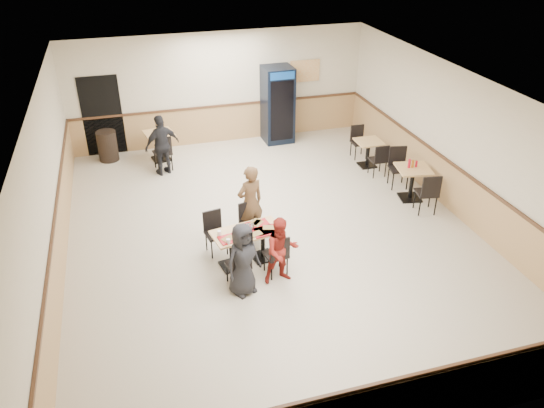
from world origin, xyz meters
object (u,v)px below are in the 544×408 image
object	(u,v)px
diner_man_opposite	(250,203)
lone_diner	(162,145)
trash_bin	(108,146)
side_table_near	(412,178)
back_table	(160,142)
diner_woman_right	(282,251)
side_table_far	(368,149)
main_table	(247,242)
diner_woman_left	(243,259)
pepsi_cooler	(278,105)

from	to	relation	value
diner_man_opposite	lone_diner	bearing A→B (deg)	-86.55
diner_man_opposite	trash_bin	xyz separation A→B (m)	(-2.64, 4.56, -0.38)
side_table_near	trash_bin	distance (m)	7.64
diner_man_opposite	side_table_near	size ratio (longest dim) A/B	1.87
back_table	trash_bin	world-z (taller)	trash_bin
diner_woman_right	back_table	xyz separation A→B (m)	(-1.50, 5.74, -0.13)
side_table_far	diner_man_opposite	bearing A→B (deg)	-147.10
main_table	trash_bin	bearing A→B (deg)	104.19
side_table_near	back_table	world-z (taller)	side_table_near
diner_woman_left	trash_bin	distance (m)	6.56
diner_woman_right	side_table_near	bearing A→B (deg)	26.17
side_table_near	side_table_far	bearing A→B (deg)	96.02
pepsi_cooler	diner_man_opposite	bearing A→B (deg)	-113.95
pepsi_cooler	side_table_near	bearing A→B (deg)	-66.16
main_table	trash_bin	size ratio (longest dim) A/B	1.72
diner_woman_right	side_table_far	xyz separation A→B (m)	(3.48, 3.89, -0.18)
diner_woman_left	trash_bin	bearing A→B (deg)	84.62
diner_woman_right	lone_diner	bearing A→B (deg)	104.18
lone_diner	pepsi_cooler	bearing A→B (deg)	179.26
side_table_near	trash_bin	world-z (taller)	trash_bin
main_table	back_table	distance (m)	5.15
diner_woman_left	diner_man_opposite	size ratio (longest dim) A/B	0.86
diner_man_opposite	side_table_far	xyz separation A→B (m)	(3.65, 2.36, -0.32)
side_table_far	pepsi_cooler	distance (m)	2.88
lone_diner	side_table_far	distance (m)	5.09
lone_diner	diner_man_opposite	bearing A→B (deg)	90.19
diner_woman_left	side_table_far	xyz separation A→B (m)	(4.19, 4.00, -0.22)
back_table	trash_bin	bearing A→B (deg)	164.97
diner_man_opposite	pepsi_cooler	distance (m)	5.01
main_table	diner_man_opposite	distance (m)	0.93
main_table	lone_diner	bearing A→B (deg)	94.72
diner_woman_right	side_table_near	size ratio (longest dim) A/B	1.52
side_table_near	diner_woman_right	bearing A→B (deg)	-150.96
diner_woman_left	side_table_near	world-z (taller)	diner_woman_left
diner_woman_right	diner_man_opposite	world-z (taller)	diner_man_opposite
main_table	diner_woman_right	size ratio (longest dim) A/B	1.07
diner_woman_left	diner_man_opposite	world-z (taller)	diner_man_opposite
main_table	side_table_far	world-z (taller)	side_table_far
side_table_far	trash_bin	bearing A→B (deg)	160.69
main_table	diner_woman_right	distance (m)	0.85
back_table	lone_diner	bearing A→B (deg)	-90.00
diner_woman_left	side_table_near	distance (m)	4.90
side_table_far	trash_bin	distance (m)	6.66
diner_woman_left	diner_woman_right	world-z (taller)	diner_woman_left
diner_man_opposite	trash_bin	bearing A→B (deg)	-78.16
main_table	side_table_far	distance (m)	5.05
lone_diner	trash_bin	size ratio (longest dim) A/B	1.92
diner_woman_left	diner_man_opposite	distance (m)	1.74
pepsi_cooler	side_table_far	bearing A→B (deg)	-53.89
lone_diner	pepsi_cooler	size ratio (longest dim) A/B	0.73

